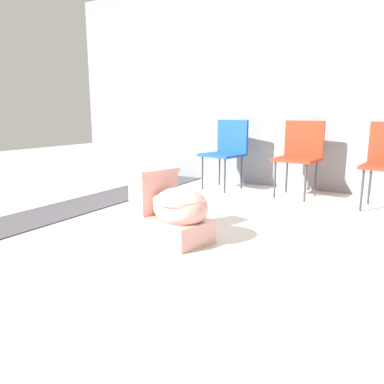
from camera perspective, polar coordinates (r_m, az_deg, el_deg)
name	(u,v)px	position (r m, az deg, el deg)	size (l,w,h in m)	color
ground_plane	(157,234)	(2.92, -5.31, -6.43)	(14.00, 14.00, 0.00)	beige
gravel_strip	(92,202)	(4.04, -14.97, -1.51)	(0.56, 8.00, 0.01)	#423F44
building_wall	(310,80)	(4.83, 17.54, 15.96)	(7.00, 0.20, 2.60)	gray
toilet	(172,210)	(2.76, -3.12, -2.74)	(0.71, 0.53, 0.52)	#E09E93
folding_chair_left	(227,147)	(4.64, 5.40, 6.88)	(0.52, 0.52, 0.83)	#1947B2
folding_chair_middle	(300,150)	(4.35, 16.17, 6.13)	(0.48, 0.48, 0.83)	red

